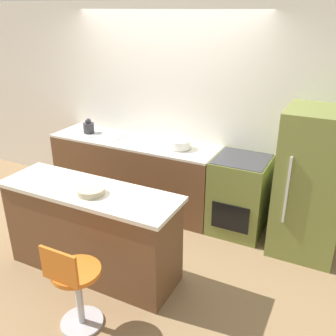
# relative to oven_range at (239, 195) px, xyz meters

# --- Properties ---
(ground_plane) EXTENTS (14.00, 14.00, 0.00)m
(ground_plane) POSITION_rel_oven_range_xyz_m (-1.12, -0.33, -0.47)
(ground_plane) COLOR #8E704C
(wall_back) EXTENTS (8.00, 0.06, 2.60)m
(wall_back) POSITION_rel_oven_range_xyz_m (-1.12, 0.34, 0.83)
(wall_back) COLOR white
(wall_back) RESTS_ON ground_plane
(back_counter) EXTENTS (2.27, 0.62, 0.93)m
(back_counter) POSITION_rel_oven_range_xyz_m (-1.46, 0.00, -0.00)
(back_counter) COLOR brown
(back_counter) RESTS_ON ground_plane
(kitchen_island) EXTENTS (1.83, 0.59, 0.93)m
(kitchen_island) POSITION_rel_oven_range_xyz_m (-1.09, -1.41, -0.00)
(kitchen_island) COLOR brown
(kitchen_island) RESTS_ON ground_plane
(oven_range) EXTENTS (0.62, 0.64, 0.93)m
(oven_range) POSITION_rel_oven_range_xyz_m (0.00, 0.00, 0.00)
(oven_range) COLOR olive
(oven_range) RESTS_ON ground_plane
(refrigerator) EXTENTS (0.68, 0.73, 1.60)m
(refrigerator) POSITION_rel_oven_range_xyz_m (0.77, -0.04, 0.33)
(refrigerator) COLOR olive
(refrigerator) RESTS_ON ground_plane
(stool_chair) EXTENTS (0.41, 0.41, 0.86)m
(stool_chair) POSITION_rel_oven_range_xyz_m (-0.74, -2.09, -0.05)
(stool_chair) COLOR #B7B7BC
(stool_chair) RESTS_ON ground_plane
(kettle) EXTENTS (0.15, 0.15, 0.20)m
(kettle) POSITION_rel_oven_range_xyz_m (-2.16, 0.00, 0.55)
(kettle) COLOR #333338
(kettle) RESTS_ON back_counter
(mixing_bowl) EXTENTS (0.28, 0.28, 0.10)m
(mixing_bowl) POSITION_rel_oven_range_xyz_m (-0.79, 0.00, 0.52)
(mixing_bowl) COLOR white
(mixing_bowl) RESTS_ON back_counter
(fruit_bowl) EXTENTS (0.26, 0.26, 0.06)m
(fruit_bowl) POSITION_rel_oven_range_xyz_m (-1.00, -1.47, 0.49)
(fruit_bowl) COLOR #C1B28E
(fruit_bowl) RESTS_ON kitchen_island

